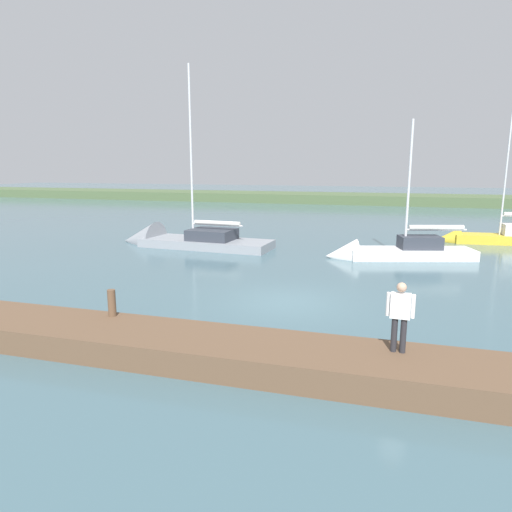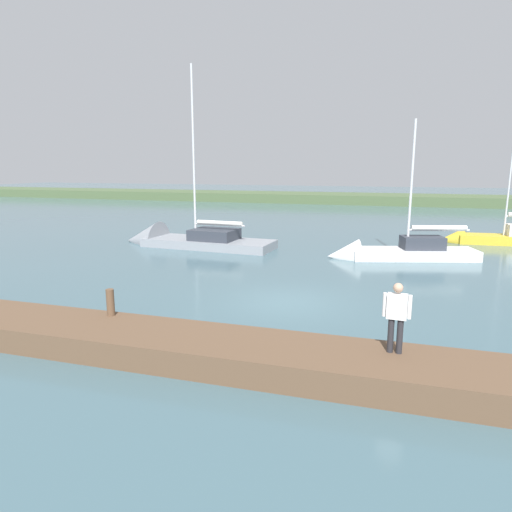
{
  "view_description": "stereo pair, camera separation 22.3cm",
  "coord_description": "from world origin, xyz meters",
  "px_view_note": "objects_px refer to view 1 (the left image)",
  "views": [
    {
      "loc": [
        -3.35,
        15.59,
        4.91
      ],
      "look_at": [
        1.33,
        -0.54,
        1.55
      ],
      "focal_mm": 31.61,
      "sensor_mm": 36.0,
      "label": 1
    },
    {
      "loc": [
        -3.56,
        15.53,
        4.91
      ],
      "look_at": [
        1.33,
        -0.54,
        1.55
      ],
      "focal_mm": 31.61,
      "sensor_mm": 36.0,
      "label": 2
    }
  ],
  "objects_px": {
    "sailboat_far_right": "(492,239)",
    "person_on_dock": "(400,313)",
    "sailboat_mid_channel": "(390,254)",
    "mooring_post_far": "(112,303)",
    "sailboat_outer_mooring": "(177,243)"
  },
  "relations": [
    {
      "from": "sailboat_far_right",
      "to": "person_on_dock",
      "type": "xyz_separation_m",
      "value": [
        6.27,
        21.58,
        1.36
      ]
    },
    {
      "from": "sailboat_far_right",
      "to": "sailboat_mid_channel",
      "type": "relative_size",
      "value": 1.19
    },
    {
      "from": "mooring_post_far",
      "to": "sailboat_far_right",
      "type": "bearing_deg",
      "value": -123.67
    },
    {
      "from": "mooring_post_far",
      "to": "sailboat_mid_channel",
      "type": "distance_m",
      "value": 16.24
    },
    {
      "from": "sailboat_mid_channel",
      "to": "person_on_dock",
      "type": "height_order",
      "value": "sailboat_mid_channel"
    },
    {
      "from": "sailboat_outer_mooring",
      "to": "person_on_dock",
      "type": "relative_size",
      "value": 7.21
    },
    {
      "from": "sailboat_outer_mooring",
      "to": "sailboat_far_right",
      "type": "relative_size",
      "value": 1.24
    },
    {
      "from": "sailboat_outer_mooring",
      "to": "sailboat_far_right",
      "type": "distance_m",
      "value": 20.31
    },
    {
      "from": "sailboat_outer_mooring",
      "to": "sailboat_mid_channel",
      "type": "bearing_deg",
      "value": -178.05
    },
    {
      "from": "mooring_post_far",
      "to": "sailboat_mid_channel",
      "type": "bearing_deg",
      "value": -118.44
    },
    {
      "from": "sailboat_mid_channel",
      "to": "sailboat_outer_mooring",
      "type": "bearing_deg",
      "value": -17.47
    },
    {
      "from": "mooring_post_far",
      "to": "sailboat_far_right",
      "type": "relative_size",
      "value": 0.08
    },
    {
      "from": "sailboat_far_right",
      "to": "mooring_post_far",
      "type": "bearing_deg",
      "value": 52.4
    },
    {
      "from": "mooring_post_far",
      "to": "sailboat_far_right",
      "type": "distance_m",
      "value": 25.47
    },
    {
      "from": "sailboat_outer_mooring",
      "to": "sailboat_mid_channel",
      "type": "xyz_separation_m",
      "value": [
        -12.87,
        0.47,
        0.05
      ]
    }
  ]
}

